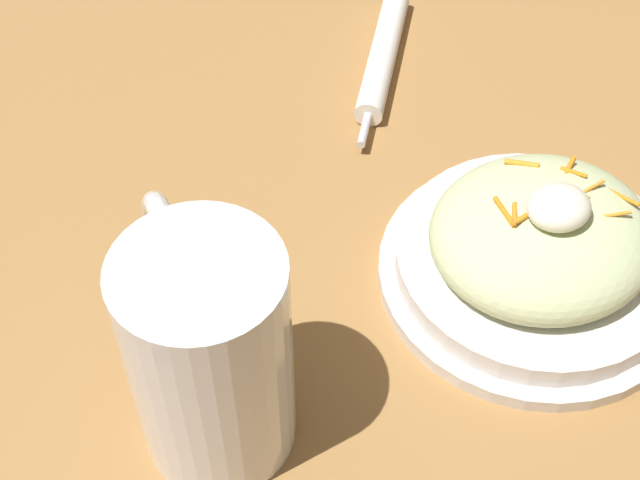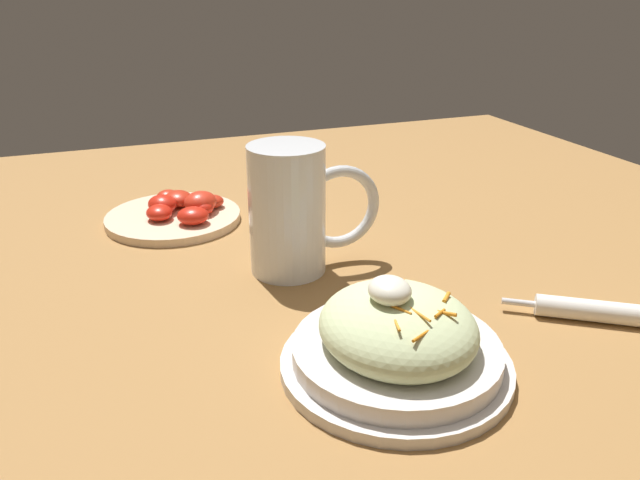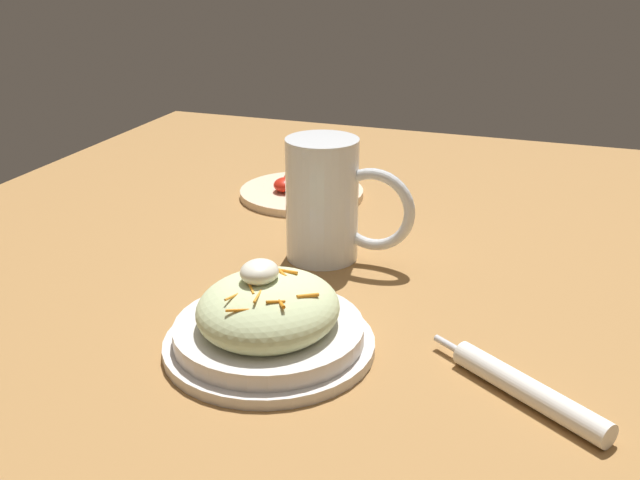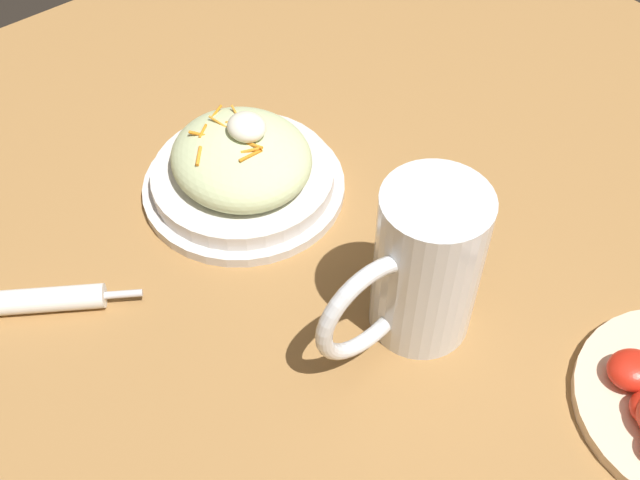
{
  "view_description": "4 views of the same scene",
  "coord_description": "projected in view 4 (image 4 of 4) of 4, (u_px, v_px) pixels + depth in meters",
  "views": [
    {
      "loc": [
        -0.05,
        -0.38,
        0.53
      ],
      "look_at": [
        0.1,
        -0.02,
        0.07
      ],
      "focal_mm": 51.55,
      "sensor_mm": 36.0,
      "label": 1
    },
    {
      "loc": [
        0.68,
        -0.3,
        0.35
      ],
      "look_at": [
        0.04,
        -0.06,
        0.05
      ],
      "focal_mm": 34.68,
      "sensor_mm": 36.0,
      "label": 2
    },
    {
      "loc": [
        0.87,
        0.22,
        0.41
      ],
      "look_at": [
        0.09,
        -0.05,
        0.07
      ],
      "focal_mm": 41.84,
      "sensor_mm": 36.0,
      "label": 3
    },
    {
      "loc": [
        -0.27,
        0.26,
        0.6
      ],
      "look_at": [
        0.1,
        -0.04,
        0.06
      ],
      "focal_mm": 42.88,
      "sensor_mm": 36.0,
      "label": 4
    }
  ],
  "objects": [
    {
      "name": "beer_mug",
      "position": [
        422.0,
        272.0,
        0.67
      ],
      "size": [
        0.1,
        0.17,
        0.16
      ],
      "color": "white",
      "rests_on": "ground_plane"
    },
    {
      "name": "napkin_roll",
      "position": [
        16.0,
        302.0,
        0.73
      ],
      "size": [
        0.13,
        0.18,
        0.02
      ],
      "color": "white",
      "rests_on": "ground_plane"
    },
    {
      "name": "salad_plate",
      "position": [
        242.0,
        169.0,
        0.82
      ],
      "size": [
        0.22,
        0.22,
        0.1
      ],
      "color": "silver",
      "rests_on": "ground_plane"
    },
    {
      "name": "ground_plane",
      "position": [
        352.0,
        366.0,
        0.7
      ],
      "size": [
        1.43,
        1.43,
        0.0
      ],
      "primitive_type": "plane",
      "color": "#9E703D"
    }
  ]
}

